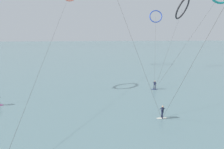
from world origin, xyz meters
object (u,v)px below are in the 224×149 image
object	(u,v)px
surfer_navy	(155,85)
kite_cobalt	(156,17)
kite_charcoal	(182,8)
surfer_ivory	(162,113)

from	to	relation	value
surfer_navy	kite_cobalt	bearing A→B (deg)	112.85
kite_charcoal	surfer_ivory	bearing A→B (deg)	15.89
kite_cobalt	surfer_navy	bearing A→B (deg)	-100.39
surfer_ivory	surfer_navy	bearing A→B (deg)	-14.33
kite_cobalt	kite_charcoal	distance (m)	9.18
surfer_navy	kite_cobalt	world-z (taller)	kite_cobalt
surfer_ivory	kite_charcoal	size ratio (longest dim) A/B	0.09
surfer_navy	surfer_ivory	bearing A→B (deg)	-63.86
surfer_ivory	kite_cobalt	bearing A→B (deg)	-16.47
surfer_ivory	surfer_navy	distance (m)	11.71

